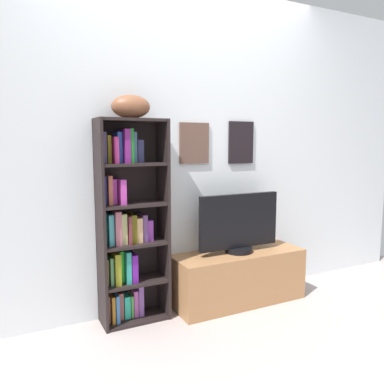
{
  "coord_description": "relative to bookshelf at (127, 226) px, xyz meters",
  "views": [
    {
      "loc": [
        -1.27,
        -1.6,
        1.31
      ],
      "look_at": [
        -0.04,
        0.85,
        0.95
      ],
      "focal_mm": 35.65,
      "sensor_mm": 36.0,
      "label": 1
    }
  ],
  "objects": [
    {
      "name": "tv_stand",
      "position": [
        0.9,
        -0.1,
        -0.5
      ],
      "size": [
        1.09,
        0.38,
        0.42
      ],
      "color": "#9C6B42",
      "rests_on": "ground"
    },
    {
      "name": "football",
      "position": [
        0.04,
        -0.03,
        0.84
      ],
      "size": [
        0.29,
        0.21,
        0.16
      ],
      "primitive_type": "ellipsoid",
      "rotation": [
        0.0,
        0.0,
        -0.21
      ],
      "color": "brown",
      "rests_on": "bookshelf"
    },
    {
      "name": "ground",
      "position": [
        0.49,
        -1.01,
        -0.73
      ],
      "size": [
        5.2,
        5.2,
        0.04
      ],
      "primitive_type": "cube",
      "color": "#A89B97"
    },
    {
      "name": "back_wall",
      "position": [
        0.49,
        0.12,
        0.54
      ],
      "size": [
        4.8,
        0.08,
        2.5
      ],
      "color": "silver",
      "rests_on": "ground"
    },
    {
      "name": "television",
      "position": [
        0.9,
        -0.1,
        -0.06
      ],
      "size": [
        0.71,
        0.22,
        0.48
      ],
      "color": "black",
      "rests_on": "tv_stand"
    },
    {
      "name": "bookshelf",
      "position": [
        0.0,
        0.0,
        0.0
      ],
      "size": [
        0.49,
        0.24,
        1.47
      ],
      "color": "black",
      "rests_on": "ground"
    }
  ]
}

